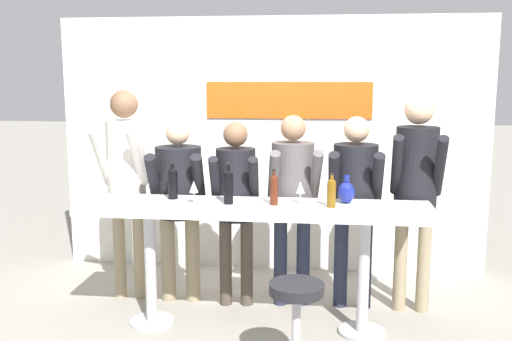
{
  "coord_description": "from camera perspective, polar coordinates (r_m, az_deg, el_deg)",
  "views": [
    {
      "loc": [
        0.48,
        -4.22,
        1.96
      ],
      "look_at": [
        0.0,
        0.09,
        1.25
      ],
      "focal_mm": 40.0,
      "sensor_mm": 36.0,
      "label": 1
    }
  ],
  "objects": [
    {
      "name": "person_center_right",
      "position": [
        4.84,
        9.85,
        -2.12
      ],
      "size": [
        0.45,
        0.54,
        1.64
      ],
      "rotation": [
        0.0,
        0.0,
        -0.04
      ],
      "color": "#23283D",
      "rests_on": "ground_plane"
    },
    {
      "name": "person_far_left",
      "position": [
        5.08,
        -12.88,
        0.13
      ],
      "size": [
        0.4,
        0.54,
        1.85
      ],
      "rotation": [
        0.0,
        0.0,
        0.01
      ],
      "color": "gray",
      "rests_on": "ground_plane"
    },
    {
      "name": "tasting_table",
      "position": [
        4.39,
        -0.13,
        -5.26
      ],
      "size": [
        2.69,
        0.59,
        1.0
      ],
      "color": "white",
      "rests_on": "ground_plane"
    },
    {
      "name": "person_center",
      "position": [
        4.83,
        3.68,
        -1.92
      ],
      "size": [
        0.48,
        0.57,
        1.65
      ],
      "rotation": [
        0.0,
        0.0,
        0.15
      ],
      "color": "#23283D",
      "rests_on": "ground_plane"
    },
    {
      "name": "person_right",
      "position": [
        4.84,
        15.71,
        -0.79
      ],
      "size": [
        0.45,
        0.58,
        1.82
      ],
      "rotation": [
        0.0,
        0.0,
        -0.09
      ],
      "color": "gray",
      "rests_on": "ground_plane"
    },
    {
      "name": "person_center_left",
      "position": [
        4.82,
        -2.04,
        -2.31
      ],
      "size": [
        0.42,
        0.52,
        1.59
      ],
      "rotation": [
        0.0,
        0.0,
        0.08
      ],
      "color": "#473D33",
      "rests_on": "ground_plane"
    },
    {
      "name": "wine_glass_2",
      "position": [
        4.36,
        4.45,
        -1.76
      ],
      "size": [
        0.07,
        0.07,
        0.18
      ],
      "color": "silver",
      "rests_on": "tasting_table"
    },
    {
      "name": "wine_bottle_1",
      "position": [
        4.36,
        -2.77,
        -1.46
      ],
      "size": [
        0.07,
        0.07,
        0.32
      ],
      "color": "black",
      "rests_on": "tasting_table"
    },
    {
      "name": "wine_bottle_0",
      "position": [
        4.33,
        1.81,
        -1.82
      ],
      "size": [
        0.06,
        0.06,
        0.28
      ],
      "color": "#4C1E0F",
      "rests_on": "tasting_table"
    },
    {
      "name": "wine_bottle_2",
      "position": [
        4.59,
        -8.33,
        -1.11
      ],
      "size": [
        0.08,
        0.08,
        0.3
      ],
      "color": "black",
      "rests_on": "tasting_table"
    },
    {
      "name": "person_left",
      "position": [
        4.96,
        -7.73,
        -2.18
      ],
      "size": [
        0.5,
        0.57,
        1.6
      ],
      "rotation": [
        0.0,
        0.0,
        0.1
      ],
      "color": "gray",
      "rests_on": "ground_plane"
    },
    {
      "name": "wine_glass_0",
      "position": [
        4.57,
        -12.8,
        -1.47
      ],
      "size": [
        0.07,
        0.07,
        0.18
      ],
      "color": "silver",
      "rests_on": "tasting_table"
    },
    {
      "name": "ground_plane",
      "position": [
        4.68,
        -0.12,
        -15.45
      ],
      "size": [
        40.0,
        40.0,
        0.0
      ],
      "primitive_type": "plane",
      "color": "gray"
    },
    {
      "name": "back_wall",
      "position": [
        5.79,
        1.58,
        2.58
      ],
      "size": [
        4.29,
        0.12,
        2.55
      ],
      "color": "silver",
      "rests_on": "ground_plane"
    },
    {
      "name": "bar_stool",
      "position": [
        3.85,
        4.05,
        -14.23
      ],
      "size": [
        0.38,
        0.38,
        0.64
      ],
      "color": "#B2B2B7",
      "rests_on": "ground_plane"
    },
    {
      "name": "wine_glass_1",
      "position": [
        4.4,
        -6.25,
        -1.7
      ],
      "size": [
        0.07,
        0.07,
        0.18
      ],
      "color": "silver",
      "rests_on": "tasting_table"
    },
    {
      "name": "wine_bottle_3",
      "position": [
        4.28,
        7.56,
        -2.09
      ],
      "size": [
        0.07,
        0.07,
        0.26
      ],
      "color": "brown",
      "rests_on": "tasting_table"
    },
    {
      "name": "decorative_vase",
      "position": [
        4.45,
        9.02,
        -2.12
      ],
      "size": [
        0.13,
        0.13,
        0.22
      ],
      "color": "navy",
      "rests_on": "tasting_table"
    }
  ]
}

